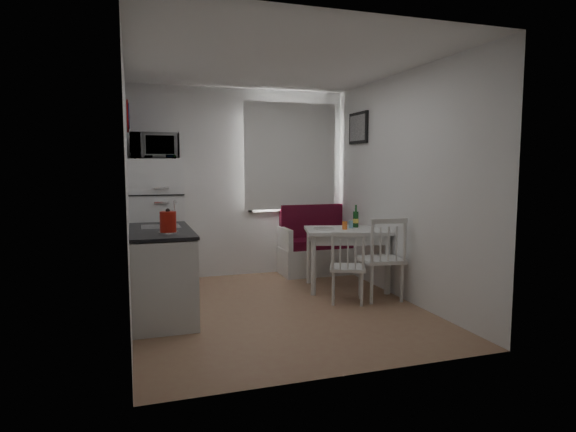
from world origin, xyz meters
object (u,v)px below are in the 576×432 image
at_px(bench, 327,250).
at_px(dining_table, 347,236).
at_px(fridge, 156,224).
at_px(microwave, 154,146).
at_px(chair_right, 386,250).
at_px(wine_bottle, 356,216).
at_px(kitchen_counter, 161,272).
at_px(chair_left, 351,259).
at_px(kettle, 168,222).

relative_size(bench, dining_table, 1.18).
height_order(fridge, microwave, microwave).
bearing_deg(chair_right, fridge, 153.54).
relative_size(chair_right, wine_bottle, 1.79).
distance_m(kitchen_counter, bench, 2.76).
bearing_deg(dining_table, microwave, 176.28).
bearing_deg(bench, wine_bottle, -86.90).
xyz_separation_m(chair_left, fridge, (-2.01, 1.48, 0.30)).
bearing_deg(kettle, bench, 37.27).
height_order(kitchen_counter, chair_left, kitchen_counter).
bearing_deg(bench, microwave, -176.12).
bearing_deg(chair_right, kitchen_counter, 179.29).
relative_size(chair_left, chair_right, 0.98).
relative_size(bench, wine_bottle, 4.78).
relative_size(kettle, wine_bottle, 0.83).
height_order(chair_left, fridge, fridge).
xyz_separation_m(chair_left, wine_bottle, (0.42, 0.75, 0.39)).
relative_size(microwave, kettle, 2.40).
height_order(bench, chair_right, bench).
height_order(chair_right, wine_bottle, wine_bottle).
bearing_deg(dining_table, fridge, 175.15).
bearing_deg(fridge, kettle, -88.98).
xyz_separation_m(chair_right, kettle, (-2.40, -0.18, 0.43)).
bearing_deg(kitchen_counter, bench, 29.43).
height_order(dining_table, chair_right, chair_right).
bearing_deg(chair_left, kettle, -149.95).
height_order(chair_left, microwave, microwave).
bearing_deg(chair_left, dining_table, 93.43).
height_order(microwave, kettle, microwave).
xyz_separation_m(kitchen_counter, kettle, (0.05, -0.44, 0.56)).
xyz_separation_m(kitchen_counter, chair_right, (2.45, -0.25, 0.14)).
height_order(kitchen_counter, fridge, fridge).
height_order(chair_right, microwave, microwave).
bearing_deg(fridge, chair_left, -36.43).
xyz_separation_m(dining_table, fridge, (-2.26, 0.83, 0.14)).
bearing_deg(chair_right, wine_bottle, 95.15).
relative_size(kitchen_counter, fridge, 0.81).
relative_size(dining_table, microwave, 2.02).
distance_m(bench, dining_table, 1.01).
xyz_separation_m(kitchen_counter, bench, (2.40, 1.36, -0.13)).
xyz_separation_m(bench, dining_table, (-0.13, -0.94, 0.35)).
bearing_deg(dining_table, kitchen_counter, -154.34).
xyz_separation_m(bench, microwave, (-2.38, -0.16, 1.46)).
distance_m(kitchen_counter, fridge, 1.29).
bearing_deg(chair_right, microwave, 154.40).
bearing_deg(bench, kettle, -142.73).
relative_size(bench, chair_right, 2.66).
bearing_deg(bench, dining_table, -97.73).
xyz_separation_m(dining_table, chair_left, (-0.25, -0.65, -0.16)).
xyz_separation_m(bench, kettle, (-2.35, -1.79, 0.69)).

